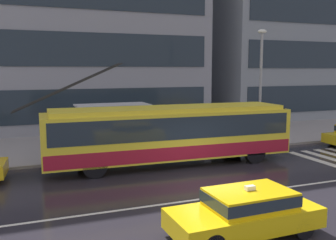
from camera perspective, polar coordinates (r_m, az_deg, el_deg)
The scene contains 12 objects.
ground_plane at distance 15.13m, azimuth 7.08°, elevation -9.85°, with size 160.00×160.00×0.00m, color #242127.
sidewalk_slab at distance 24.47m, azimuth -4.46°, elevation -2.86°, with size 80.00×10.00×0.14m, color gray.
crosswalk_stripe_edge_near at distance 20.35m, azimuth 21.95°, elevation -5.77°, with size 0.44×4.40×0.01m, color beige.
crosswalk_stripe_inner_a at distance 20.96m, azimuth 23.76°, elevation -5.48°, with size 0.44×4.40×0.01m, color beige.
lane_centre_line at distance 14.14m, azimuth 9.42°, elevation -11.16°, with size 72.00×0.14×0.01m, color silver.
trolleybus at distance 17.94m, azimuth 0.38°, elevation -1.94°, with size 12.90×2.91×4.84m.
taxi_oncoming_near at distance 10.82m, azimuth 11.76°, elevation -13.29°, with size 4.24×1.85×1.39m.
bus_shelter at distance 21.13m, azimuth -8.54°, elevation 0.84°, with size 3.98×1.90×2.50m.
pedestrian_at_shelter at distance 21.58m, azimuth -5.45°, elevation 0.08°, with size 1.47×1.47×1.93m.
pedestrian_approaching_curb at distance 21.96m, azimuth -1.14°, elevation 0.43°, with size 1.20×1.20×2.02m.
pedestrian_walking_past at distance 22.01m, azimuth 7.04°, elevation 0.24°, with size 1.11×1.11×1.96m.
street_lamp at distance 22.94m, azimuth 13.88°, elevation 6.37°, with size 0.60×0.32×6.71m.
Camera 1 is at (-6.87, -12.69, 4.55)m, focal length 40.21 mm.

